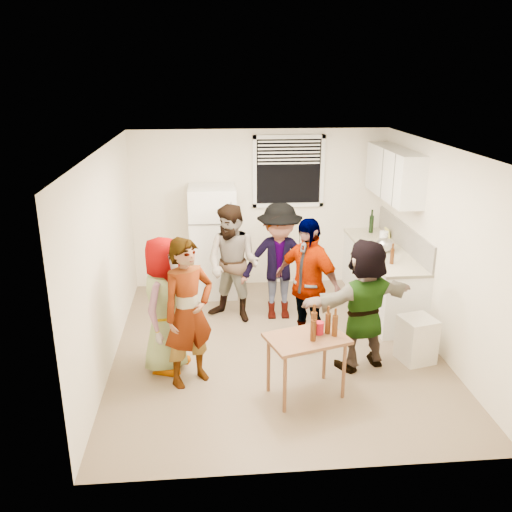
{
  "coord_description": "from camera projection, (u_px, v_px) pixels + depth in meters",
  "views": [
    {
      "loc": [
        -0.79,
        -6.08,
        3.31
      ],
      "look_at": [
        -0.23,
        0.25,
        1.15
      ],
      "focal_mm": 38.0,
      "sensor_mm": 36.0,
      "label": 1
    }
  ],
  "objects": [
    {
      "name": "blue_cup",
      "position": [
        378.0,
        263.0,
        7.23
      ],
      "size": [
        0.1,
        0.1,
        0.13
      ],
      "primitive_type": "cylinder",
      "color": "#2D27D1",
      "rests_on": "countertop"
    },
    {
      "name": "countertop",
      "position": [
        384.0,
        250.0,
        7.81
      ],
      "size": [
        0.64,
        2.22,
        0.04
      ],
      "primitive_type": "cube",
      "color": "beige",
      "rests_on": "counter_lower"
    },
    {
      "name": "kettle",
      "position": [
        384.0,
        252.0,
        7.66
      ],
      "size": [
        0.3,
        0.26,
        0.22
      ],
      "primitive_type": null,
      "rotation": [
        0.0,
        0.0,
        -0.16
      ],
      "color": "silver",
      "rests_on": "countertop"
    },
    {
      "name": "serving_table",
      "position": [
        305.0,
        394.0,
        5.87
      ],
      "size": [
        0.94,
        0.76,
        0.69
      ],
      "primitive_type": null,
      "rotation": [
        0.0,
        0.0,
        0.3
      ],
      "color": "brown",
      "rests_on": "ground"
    },
    {
      "name": "red_cup",
      "position": [
        319.0,
        334.0,
        5.73
      ],
      "size": [
        0.1,
        0.1,
        0.13
      ],
      "primitive_type": "cylinder",
      "color": "maroon",
      "rests_on": "serving_table"
    },
    {
      "name": "beer_bottle_counter",
      "position": [
        391.0,
        264.0,
        7.18
      ],
      "size": [
        0.05,
        0.05,
        0.21
      ],
      "primitive_type": "cylinder",
      "color": "#47230C",
      "rests_on": "countertop"
    },
    {
      "name": "guest_black",
      "position": [
        305.0,
        345.0,
        6.93
      ],
      "size": [
        1.92,
        1.84,
        0.41
      ],
      "primitive_type": "imported",
      "rotation": [
        0.0,
        0.0,
        -0.86
      ],
      "color": "black",
      "rests_on": "ground"
    },
    {
      "name": "room",
      "position": [
        276.0,
        347.0,
        6.87
      ],
      "size": [
        4.0,
        4.5,
        2.5
      ],
      "primitive_type": null,
      "color": "white",
      "rests_on": "ground"
    },
    {
      "name": "guest_back_left",
      "position": [
        234.0,
        319.0,
        7.67
      ],
      "size": [
        1.51,
        1.82,
        0.62
      ],
      "primitive_type": "imported",
      "rotation": [
        0.0,
        0.0,
        -0.52
      ],
      "color": "brown",
      "rests_on": "ground"
    },
    {
      "name": "guest_grey",
      "position": [
        169.0,
        367.0,
        6.42
      ],
      "size": [
        1.78,
        1.32,
        0.51
      ],
      "primitive_type": "imported",
      "rotation": [
        0.0,
        0.0,
        1.2
      ],
      "color": "gray",
      "rests_on": "ground"
    },
    {
      "name": "paper_towel",
      "position": [
        383.0,
        249.0,
        7.78
      ],
      "size": [
        0.12,
        0.12,
        0.26
      ],
      "primitive_type": "cylinder",
      "color": "white",
      "rests_on": "countertop"
    },
    {
      "name": "guest_back_right",
      "position": [
        278.0,
        316.0,
        7.74
      ],
      "size": [
        1.12,
        1.68,
        0.61
      ],
      "primitive_type": "imported",
      "rotation": [
        0.0,
        0.0,
        -0.03
      ],
      "color": "#38383C",
      "rests_on": "ground"
    },
    {
      "name": "backsplash",
      "position": [
        404.0,
        236.0,
        7.77
      ],
      "size": [
        0.03,
        2.2,
        0.36
      ],
      "primitive_type": "cube",
      "color": "#BCB6AD",
      "rests_on": "countertop"
    },
    {
      "name": "counter_lower",
      "position": [
        381.0,
        279.0,
        7.95
      ],
      "size": [
        0.6,
        2.2,
        0.86
      ],
      "primitive_type": "cube",
      "color": "white",
      "rests_on": "ground"
    },
    {
      "name": "beer_bottle_table",
      "position": [
        313.0,
        335.0,
        5.7
      ],
      "size": [
        0.07,
        0.07,
        0.26
      ],
      "primitive_type": "cylinder",
      "color": "#47230C",
      "rests_on": "serving_table"
    },
    {
      "name": "window",
      "position": [
        289.0,
        172.0,
        8.39
      ],
      "size": [
        1.12,
        0.1,
        1.06
      ],
      "primitive_type": null,
      "color": "white",
      "rests_on": "room"
    },
    {
      "name": "wine_bottle",
      "position": [
        371.0,
        233.0,
        8.58
      ],
      "size": [
        0.07,
        0.07,
        0.27
      ],
      "primitive_type": "cylinder",
      "color": "black",
      "rests_on": "countertop"
    },
    {
      "name": "guest_orange",
      "position": [
        360.0,
        365.0,
        6.45
      ],
      "size": [
        1.88,
        1.95,
        0.46
      ],
      "primitive_type": "imported",
      "rotation": [
        0.0,
        0.0,
        3.46
      ],
      "color": "#BC6A3A",
      "rests_on": "ground"
    },
    {
      "name": "upper_cabinets",
      "position": [
        394.0,
        174.0,
        7.66
      ],
      "size": [
        0.34,
        1.6,
        0.7
      ],
      "primitive_type": "cube",
      "color": "white",
      "rests_on": "room"
    },
    {
      "name": "trash_bin",
      "position": [
        416.0,
        341.0,
        6.49
      ],
      "size": [
        0.45,
        0.45,
        0.55
      ],
      "primitive_type": "cube",
      "rotation": [
        0.0,
        0.0,
        0.24
      ],
      "color": "silver",
      "rests_on": "ground"
    },
    {
      "name": "picture_frame",
      "position": [
        387.0,
        233.0,
        8.3
      ],
      "size": [
        0.02,
        0.17,
        0.15
      ],
      "primitive_type": "cube",
      "color": "#EBE462",
      "rests_on": "countertop"
    },
    {
      "name": "refrigerator",
      "position": [
        213.0,
        241.0,
        8.3
      ],
      "size": [
        0.7,
        0.7,
        1.7
      ],
      "primitive_type": "cube",
      "color": "white",
      "rests_on": "ground"
    },
    {
      "name": "guest_stripe",
      "position": [
        192.0,
        380.0,
        6.13
      ],
      "size": [
        1.44,
        1.74,
        0.4
      ],
      "primitive_type": "imported",
      "rotation": [
        0.0,
        0.0,
        0.59
      ],
      "color": "#141933",
      "rests_on": "ground"
    }
  ]
}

